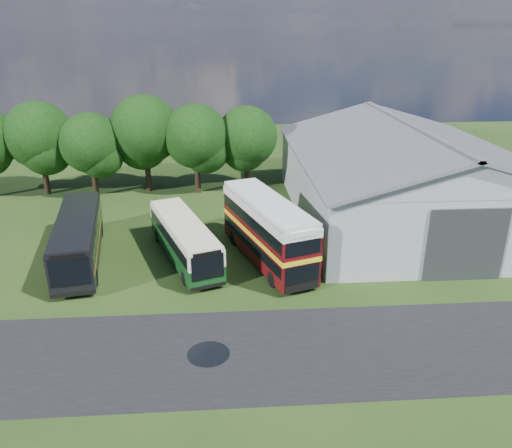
{
  "coord_description": "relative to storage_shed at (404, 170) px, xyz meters",
  "views": [
    {
      "loc": [
        -0.56,
        -24.36,
        15.69
      ],
      "look_at": [
        1.72,
        8.0,
        2.72
      ],
      "focal_mm": 35.0,
      "sensor_mm": 36.0,
      "label": 1
    }
  ],
  "objects": [
    {
      "name": "bus_green_single",
      "position": [
        -18.37,
        -7.63,
        -2.61
      ],
      "size": [
        5.86,
        10.82,
        2.93
      ],
      "rotation": [
        0.0,
        0.0,
        0.34
      ],
      "color": "black",
      "rests_on": "ground"
    },
    {
      "name": "ground",
      "position": [
        -15.0,
        -15.98,
        -4.17
      ],
      "size": [
        120.0,
        120.0,
        0.0
      ],
      "primitive_type": "plane",
      "color": "#1A3410",
      "rests_on": "ground"
    },
    {
      "name": "tree_left_b",
      "position": [
        -28.0,
        7.52,
        1.09
      ],
      "size": [
        5.78,
        5.78,
        8.16
      ],
      "color": "black",
      "rests_on": "ground"
    },
    {
      "name": "bus_dark_single",
      "position": [
        -25.81,
        -7.29,
        -2.43
      ],
      "size": [
        4.71,
        12.09,
        3.25
      ],
      "rotation": [
        0.0,
        0.0,
        0.17
      ],
      "color": "black",
      "rests_on": "ground"
    },
    {
      "name": "shrub_mid",
      "position": [
        -9.4,
        -7.98,
        -4.17
      ],
      "size": [
        1.6,
        1.6,
        1.6
      ],
      "primitive_type": "sphere",
      "color": "#194714",
      "rests_on": "ground"
    },
    {
      "name": "storage_shed",
      "position": [
        0.0,
        0.0,
        0.0
      ],
      "size": [
        18.8,
        24.8,
        8.15
      ],
      "color": "gray",
      "rests_on": "ground"
    },
    {
      "name": "tree_left_a",
      "position": [
        -33.0,
        8.52,
        1.71
      ],
      "size": [
        6.46,
        6.46,
        9.12
      ],
      "color": "black",
      "rests_on": "ground"
    },
    {
      "name": "tree_mid",
      "position": [
        -23.0,
        8.82,
        2.02
      ],
      "size": [
        6.8,
        6.8,
        9.6
      ],
      "color": "black",
      "rests_on": "ground"
    },
    {
      "name": "tree_right_a",
      "position": [
        -18.0,
        7.82,
        1.52
      ],
      "size": [
        6.26,
        6.26,
        8.83
      ],
      "color": "black",
      "rests_on": "ground"
    },
    {
      "name": "puddle",
      "position": [
        -16.5,
        -18.98,
        -4.17
      ],
      "size": [
        2.2,
        2.2,
        0.01
      ],
      "primitive_type": "cylinder",
      "color": "black",
      "rests_on": "ground"
    },
    {
      "name": "shrub_front",
      "position": [
        -9.4,
        -9.98,
        -4.17
      ],
      "size": [
        1.7,
        1.7,
        1.7
      ],
      "primitive_type": "sphere",
      "color": "#194714",
      "rests_on": "ground"
    },
    {
      "name": "tree_right_b",
      "position": [
        -13.0,
        8.62,
        1.27
      ],
      "size": [
        5.98,
        5.98,
        8.45
      ],
      "color": "black",
      "rests_on": "ground"
    },
    {
      "name": "asphalt_road",
      "position": [
        -12.0,
        -18.98,
        -4.17
      ],
      "size": [
        60.0,
        8.0,
        0.02
      ],
      "primitive_type": "cube",
      "color": "black",
      "rests_on": "ground"
    },
    {
      "name": "bus_maroon_double",
      "position": [
        -12.51,
        -8.31,
        -1.87
      ],
      "size": [
        6.0,
        11.0,
        4.6
      ],
      "rotation": [
        0.0,
        0.0,
        0.33
      ],
      "color": "black",
      "rests_on": "ground"
    }
  ]
}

